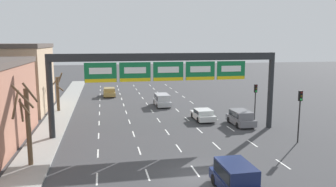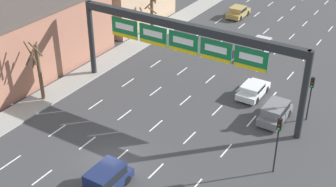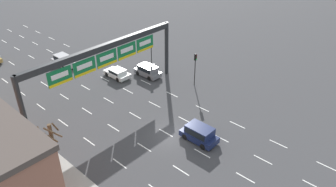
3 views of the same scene
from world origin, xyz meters
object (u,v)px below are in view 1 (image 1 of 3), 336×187
car_gold (109,92)px  tree_bare_second (27,121)px  suv_navy (236,176)px  tree_bare_closest (58,92)px  car_white (203,114)px  sign_gantry (168,70)px  traffic_light_mid_block (256,95)px  suv_silver (162,99)px  traffic_light_near_gantry (300,106)px  suv_grey (241,117)px

car_gold → tree_bare_second: bearing=-101.8°
suv_navy → tree_bare_closest: (-13.12, 25.49, 1.58)m
car_white → tree_bare_closest: tree_bare_closest is taller
sign_gantry → traffic_light_mid_block: 11.40m
car_white → tree_bare_closest: 18.50m
car_white → suv_silver: bearing=108.9°
traffic_light_near_gantry → traffic_light_mid_block: 8.21m
suv_silver → tree_bare_second: (-13.15, -20.03, 2.41)m
suv_navy → suv_grey: (6.76, 14.64, -0.09)m
car_gold → traffic_light_mid_block: bearing=-52.0°
traffic_light_near_gantry → car_gold: bearing=119.2°
suv_grey → tree_bare_second: size_ratio=0.67×
suv_navy → tree_bare_second: bearing=152.9°
car_gold → suv_grey: bearing=-58.3°
suv_silver → traffic_light_mid_block: 13.69m
car_gold → car_white: bearing=-61.7°
suv_navy → suv_silver: size_ratio=0.93×
car_gold → suv_silver: bearing=-54.1°
car_white → traffic_light_mid_block: bearing=-14.1°
suv_silver → traffic_light_near_gantry: size_ratio=0.93×
suv_grey → suv_silver: 13.50m
tree_bare_closest → car_white: bearing=-25.5°
suv_grey → traffic_light_near_gantry: size_ratio=0.87×
suv_silver → traffic_light_near_gantry: traffic_light_near_gantry is taller
car_gold → tree_bare_second: (-6.18, -29.66, 2.58)m
suv_grey → suv_navy: bearing=-114.8°
sign_gantry → tree_bare_closest: size_ratio=4.54×
sign_gantry → tree_bare_closest: (-11.68, 12.30, -3.61)m
suv_navy → suv_silver: bearing=89.1°
tree_bare_second → suv_navy: bearing=-27.1°
sign_gantry → car_gold: sign_gantry is taller
suv_navy → tree_bare_second: tree_bare_second is taller
car_white → traffic_light_near_gantry: traffic_light_near_gantry is taller
suv_grey → suv_silver: size_ratio=0.93×
tree_bare_second → car_gold: bearing=78.2°
car_gold → tree_bare_closest: tree_bare_closest is taller
traffic_light_near_gantry → suv_navy: bearing=-139.1°
sign_gantry → suv_grey: (8.21, 1.45, -5.28)m
sign_gantry → traffic_light_near_gantry: size_ratio=4.75×
sign_gantry → suv_silver: sign_gantry is taller
car_white → traffic_light_near_gantry: bearing=-59.2°
tree_bare_closest → tree_bare_second: size_ratio=0.81×
car_white → tree_bare_closest: bearing=154.5°
car_gold → traffic_light_mid_block: 25.50m
suv_navy → tree_bare_closest: size_ratio=0.83×
car_white → traffic_light_mid_block: 6.21m
sign_gantry → car_gold: (-5.11, 22.99, -5.40)m
car_gold → traffic_light_mid_block: traffic_light_mid_block is taller
suv_silver → tree_bare_closest: size_ratio=0.89×
suv_grey → traffic_light_mid_block: (2.33, 1.52, 2.08)m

